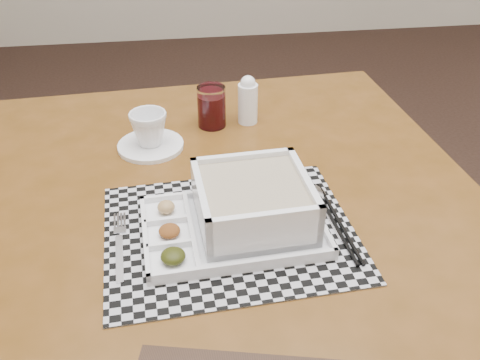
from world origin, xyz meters
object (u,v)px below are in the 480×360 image
cup (149,129)px  creamer_bottle (248,100)px  juice_glass (212,108)px  serving_tray (247,209)px  dining_table (214,227)px

cup → creamer_bottle: bearing=21.7°
cup → juice_glass: bearing=30.6°
cup → juice_glass: 0.17m
juice_glass → creamer_bottle: bearing=4.2°
serving_tray → dining_table: bearing=116.0°
serving_tray → cup: (-0.18, 0.31, 0.01)m
cup → creamer_bottle: (0.24, 0.09, 0.01)m
serving_tray → cup: bearing=119.1°
creamer_bottle → dining_table: bearing=-111.3°
dining_table → serving_tray: serving_tray is taller
juice_glass → creamer_bottle: (0.09, 0.01, 0.01)m
dining_table → juice_glass: bearing=84.6°
cup → creamer_bottle: size_ratio=0.69×
dining_table → cup: 0.27m
dining_table → serving_tray: bearing=-64.0°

